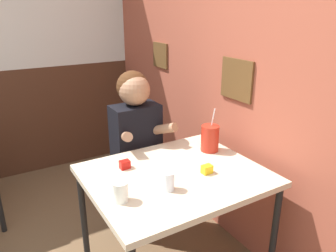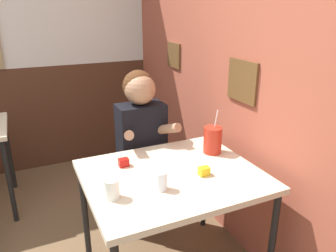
# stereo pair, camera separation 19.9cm
# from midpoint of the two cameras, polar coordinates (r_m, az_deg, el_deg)

# --- Properties ---
(brick_wall_right) EXTENTS (0.08, 4.32, 2.70)m
(brick_wall_right) POSITION_cam_midpoint_polar(r_m,az_deg,el_deg) (2.77, 6.96, 13.26)
(brick_wall_right) COLOR #9E4C38
(brick_wall_right) RESTS_ON ground_plane
(back_wall) EXTENTS (5.77, 0.09, 2.70)m
(back_wall) POSITION_cam_midpoint_polar(r_m,az_deg,el_deg) (3.55, -25.10, 13.13)
(back_wall) COLOR silver
(back_wall) RESTS_ON ground_plane
(main_table) EXTENTS (1.00, 0.84, 0.76)m
(main_table) POSITION_cam_midpoint_polar(r_m,az_deg,el_deg) (1.96, 3.69, -10.04)
(main_table) COLOR beige
(main_table) RESTS_ON ground_plane
(person_seated) EXTENTS (0.42, 0.42, 1.26)m
(person_seated) POSITION_cam_midpoint_polar(r_m,az_deg,el_deg) (2.44, -2.28, -3.91)
(person_seated) COLOR black
(person_seated) RESTS_ON ground_plane
(cocktail_pitcher) EXTENTS (0.12, 0.12, 0.30)m
(cocktail_pitcher) POSITION_cam_midpoint_polar(r_m,az_deg,el_deg) (2.18, 10.38, -2.46)
(cocktail_pitcher) COLOR #B22819
(cocktail_pitcher) RESTS_ON main_table
(glass_near_pitcher) EXTENTS (0.07, 0.07, 0.10)m
(glass_near_pitcher) POSITION_cam_midpoint_polar(r_m,az_deg,el_deg) (1.74, 2.13, -9.60)
(glass_near_pitcher) COLOR silver
(glass_near_pitcher) RESTS_ON main_table
(glass_center) EXTENTS (0.08, 0.08, 0.11)m
(glass_center) POSITION_cam_midpoint_polar(r_m,az_deg,el_deg) (1.68, -6.39, -10.91)
(glass_center) COLOR silver
(glass_center) RESTS_ON main_table
(condiment_ketchup) EXTENTS (0.06, 0.04, 0.05)m
(condiment_ketchup) POSITION_cam_midpoint_polar(r_m,az_deg,el_deg) (2.00, -4.92, -6.41)
(condiment_ketchup) COLOR #B7140F
(condiment_ketchup) RESTS_ON main_table
(condiment_mustard) EXTENTS (0.06, 0.04, 0.05)m
(condiment_mustard) POSITION_cam_midpoint_polar(r_m,az_deg,el_deg) (1.92, 9.28, -7.85)
(condiment_mustard) COLOR yellow
(condiment_mustard) RESTS_ON main_table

